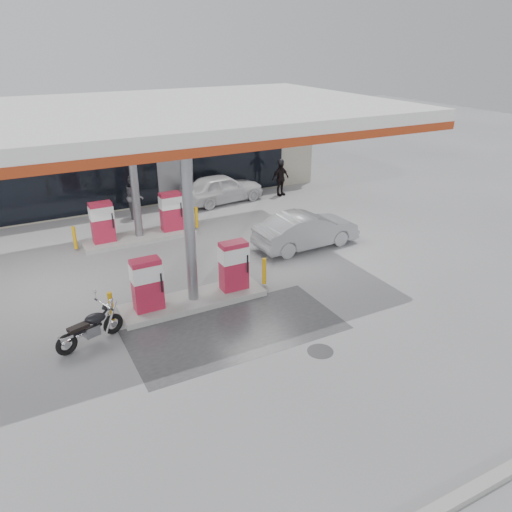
{
  "coord_description": "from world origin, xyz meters",
  "views": [
    {
      "loc": [
        -4.65,
        -10.93,
        7.64
      ],
      "look_at": [
        2.14,
        1.9,
        1.2
      ],
      "focal_mm": 35.0,
      "sensor_mm": 36.0,
      "label": 1
    }
  ],
  "objects_px": {
    "parked_motorcycle": "(91,328)",
    "biker_walking": "(280,178)",
    "pump_island_far": "(138,223)",
    "sedan_white": "(222,188)",
    "attendant": "(135,196)",
    "hatchback_silver": "(306,230)",
    "pump_island_near": "(193,283)"
  },
  "relations": [
    {
      "from": "pump_island_far",
      "to": "hatchback_silver",
      "type": "height_order",
      "value": "pump_island_far"
    },
    {
      "from": "pump_island_near",
      "to": "pump_island_far",
      "type": "height_order",
      "value": "same"
    },
    {
      "from": "pump_island_far",
      "to": "sedan_white",
      "type": "bearing_deg",
      "value": 30.66
    },
    {
      "from": "parked_motorcycle",
      "to": "biker_walking",
      "type": "xyz_separation_m",
      "value": [
        11.41,
        9.4,
        0.44
      ]
    },
    {
      "from": "sedan_white",
      "to": "attendant",
      "type": "xyz_separation_m",
      "value": [
        -4.41,
        -0.19,
        0.27
      ]
    },
    {
      "from": "sedan_white",
      "to": "biker_walking",
      "type": "bearing_deg",
      "value": -102.65
    },
    {
      "from": "pump_island_far",
      "to": "hatchback_silver",
      "type": "bearing_deg",
      "value": -34.26
    },
    {
      "from": "attendant",
      "to": "sedan_white",
      "type": "bearing_deg",
      "value": -76.97
    },
    {
      "from": "pump_island_far",
      "to": "sedan_white",
      "type": "height_order",
      "value": "pump_island_far"
    },
    {
      "from": "sedan_white",
      "to": "hatchback_silver",
      "type": "height_order",
      "value": "sedan_white"
    },
    {
      "from": "pump_island_far",
      "to": "attendant",
      "type": "bearing_deg",
      "value": 77.14
    },
    {
      "from": "parked_motorcycle",
      "to": "attendant",
      "type": "xyz_separation_m",
      "value": [
        3.86,
        9.58,
        0.53
      ]
    },
    {
      "from": "hatchback_silver",
      "to": "biker_walking",
      "type": "height_order",
      "value": "biker_walking"
    },
    {
      "from": "parked_motorcycle",
      "to": "hatchback_silver",
      "type": "relative_size",
      "value": 0.46
    },
    {
      "from": "attendant",
      "to": "pump_island_near",
      "type": "bearing_deg",
      "value": -173.64
    },
    {
      "from": "hatchback_silver",
      "to": "biker_walking",
      "type": "distance_m",
      "value": 6.94
    },
    {
      "from": "parked_motorcycle",
      "to": "pump_island_far",
      "type": "bearing_deg",
      "value": 45.35
    },
    {
      "from": "attendant",
      "to": "biker_walking",
      "type": "height_order",
      "value": "attendant"
    },
    {
      "from": "biker_walking",
      "to": "sedan_white",
      "type": "bearing_deg",
      "value": 163.05
    },
    {
      "from": "pump_island_far",
      "to": "attendant",
      "type": "xyz_separation_m",
      "value": [
        0.64,
        2.8,
        0.27
      ]
    },
    {
      "from": "pump_island_far",
      "to": "attendant",
      "type": "relative_size",
      "value": 2.62
    },
    {
      "from": "parked_motorcycle",
      "to": "biker_walking",
      "type": "distance_m",
      "value": 14.79
    },
    {
      "from": "pump_island_near",
      "to": "biker_walking",
      "type": "height_order",
      "value": "biker_walking"
    },
    {
      "from": "attendant",
      "to": "biker_walking",
      "type": "relative_size",
      "value": 1.1
    },
    {
      "from": "pump_island_far",
      "to": "biker_walking",
      "type": "bearing_deg",
      "value": 17.76
    },
    {
      "from": "sedan_white",
      "to": "parked_motorcycle",
      "type": "bearing_deg",
      "value": 133.86
    },
    {
      "from": "hatchback_silver",
      "to": "sedan_white",
      "type": "bearing_deg",
      "value": 2.72
    },
    {
      "from": "pump_island_far",
      "to": "parked_motorcycle",
      "type": "bearing_deg",
      "value": -115.39
    },
    {
      "from": "pump_island_far",
      "to": "sedan_white",
      "type": "xyz_separation_m",
      "value": [
        5.05,
        2.99,
        0.0
      ]
    },
    {
      "from": "hatchback_silver",
      "to": "biker_walking",
      "type": "relative_size",
      "value": 2.34
    },
    {
      "from": "pump_island_near",
      "to": "pump_island_far",
      "type": "xyz_separation_m",
      "value": [
        0.0,
        6.0,
        0.0
      ]
    },
    {
      "from": "parked_motorcycle",
      "to": "biker_walking",
      "type": "bearing_deg",
      "value": 20.24
    }
  ]
}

